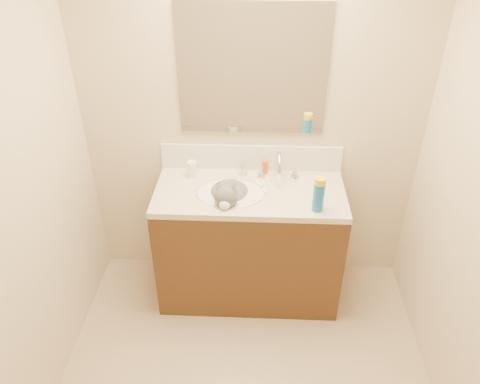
# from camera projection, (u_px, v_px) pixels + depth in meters

# --- Properties ---
(room_shell) EXTENTS (2.24, 2.54, 2.52)m
(room_shell) POSITION_uv_depth(u_px,v_px,m) (245.00, 193.00, 1.78)
(room_shell) COLOR #C8B695
(room_shell) RESTS_ON ground
(vanity_cabinet) EXTENTS (1.20, 0.55, 0.82)m
(vanity_cabinet) POSITION_uv_depth(u_px,v_px,m) (249.00, 246.00, 3.19)
(vanity_cabinet) COLOR #432812
(vanity_cabinet) RESTS_ON ground
(counter_slab) EXTENTS (1.20, 0.55, 0.04)m
(counter_slab) POSITION_uv_depth(u_px,v_px,m) (250.00, 193.00, 2.95)
(counter_slab) COLOR beige
(counter_slab) RESTS_ON vanity_cabinet
(basin) EXTENTS (0.45, 0.36, 0.14)m
(basin) POSITION_uv_depth(u_px,v_px,m) (231.00, 202.00, 2.96)
(basin) COLOR silver
(basin) RESTS_ON vanity_cabinet
(faucet) EXTENTS (0.28, 0.20, 0.21)m
(faucet) POSITION_uv_depth(u_px,v_px,m) (279.00, 168.00, 3.00)
(faucet) COLOR silver
(faucet) RESTS_ON counter_slab
(cat) EXTENTS (0.31, 0.40, 0.31)m
(cat) POSITION_uv_depth(u_px,v_px,m) (229.00, 198.00, 2.93)
(cat) COLOR #524F51
(cat) RESTS_ON basin
(backsplash) EXTENTS (1.20, 0.02, 0.18)m
(backsplash) POSITION_uv_depth(u_px,v_px,m) (251.00, 158.00, 3.11)
(backsplash) COLOR silver
(backsplash) RESTS_ON counter_slab
(mirror) EXTENTS (0.90, 0.02, 0.80)m
(mirror) POSITION_uv_depth(u_px,v_px,m) (252.00, 71.00, 2.78)
(mirror) COLOR white
(mirror) RESTS_ON room_shell
(pill_bottle) EXTENTS (0.07, 0.07, 0.11)m
(pill_bottle) POSITION_uv_depth(u_px,v_px,m) (192.00, 169.00, 3.05)
(pill_bottle) COLOR white
(pill_bottle) RESTS_ON counter_slab
(pill_label) EXTENTS (0.07, 0.07, 0.04)m
(pill_label) POSITION_uv_depth(u_px,v_px,m) (192.00, 171.00, 3.06)
(pill_label) COLOR orange
(pill_label) RESTS_ON pill_bottle
(silver_jar) EXTENTS (0.06, 0.06, 0.06)m
(silver_jar) POSITION_uv_depth(u_px,v_px,m) (243.00, 171.00, 3.08)
(silver_jar) COLOR #B7B7BC
(silver_jar) RESTS_ON counter_slab
(amber_bottle) EXTENTS (0.04, 0.04, 0.09)m
(amber_bottle) POSITION_uv_depth(u_px,v_px,m) (265.00, 167.00, 3.09)
(amber_bottle) COLOR #CA4C17
(amber_bottle) RESTS_ON counter_slab
(toothbrush) EXTENTS (0.08, 0.15, 0.01)m
(toothbrush) POSITION_uv_depth(u_px,v_px,m) (262.00, 187.00, 2.96)
(toothbrush) COLOR white
(toothbrush) RESTS_ON counter_slab
(toothbrush_head) EXTENTS (0.02, 0.03, 0.01)m
(toothbrush_head) POSITION_uv_depth(u_px,v_px,m) (262.00, 187.00, 2.96)
(toothbrush_head) COLOR #5A9FC0
(toothbrush_head) RESTS_ON counter_slab
(spray_can) EXTENTS (0.09, 0.09, 0.18)m
(spray_can) POSITION_uv_depth(u_px,v_px,m) (318.00, 197.00, 2.72)
(spray_can) COLOR #1867AE
(spray_can) RESTS_ON counter_slab
(spray_cap) EXTENTS (0.08, 0.08, 0.04)m
(spray_cap) POSITION_uv_depth(u_px,v_px,m) (320.00, 181.00, 2.66)
(spray_cap) COLOR gold
(spray_cap) RESTS_ON spray_can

